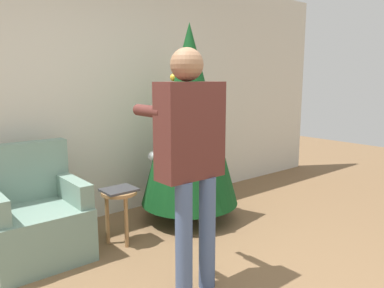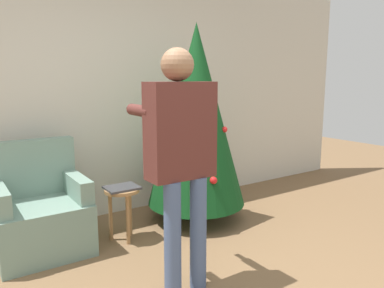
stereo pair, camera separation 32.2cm
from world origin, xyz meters
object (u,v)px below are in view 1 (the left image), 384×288
(christmas_tree, at_px, (189,116))
(side_stool, at_px, (119,202))
(armchair, at_px, (35,220))
(person_standing, at_px, (191,148))

(christmas_tree, distance_m, side_stool, 1.14)
(christmas_tree, bearing_deg, armchair, 174.25)
(christmas_tree, height_order, person_standing, christmas_tree)
(person_standing, distance_m, side_stool, 1.19)
(christmas_tree, height_order, armchair, christmas_tree)
(christmas_tree, xyz_separation_m, armchair, (-1.56, 0.16, -0.79))
(armchair, height_order, side_stool, armchair)
(christmas_tree, xyz_separation_m, side_stool, (-0.87, -0.05, -0.73))
(person_standing, relative_size, side_stool, 3.42)
(armchair, distance_m, person_standing, 1.57)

